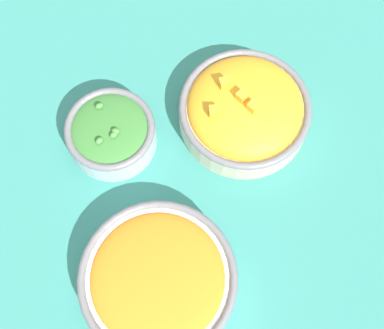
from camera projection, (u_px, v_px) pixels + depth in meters
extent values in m
plane|color=#337F75|center=(192.00, 171.00, 0.85)|extent=(3.00, 3.00, 0.00)
cylinder|color=#B2C1CC|center=(112.00, 135.00, 0.84)|extent=(0.14, 0.14, 0.05)
torus|color=slate|center=(109.00, 129.00, 0.82)|extent=(0.14, 0.14, 0.01)
ellipsoid|color=#387533|center=(109.00, 129.00, 0.82)|extent=(0.12, 0.12, 0.02)
ellipsoid|color=#47893D|center=(99.00, 106.00, 0.82)|extent=(0.02, 0.01, 0.01)
ellipsoid|color=#47893D|center=(114.00, 135.00, 0.80)|extent=(0.01, 0.01, 0.01)
ellipsoid|color=#47893D|center=(116.00, 131.00, 0.80)|extent=(0.01, 0.02, 0.01)
ellipsoid|color=#47893D|center=(99.00, 141.00, 0.80)|extent=(0.01, 0.01, 0.01)
cylinder|color=beige|center=(245.00, 114.00, 0.86)|extent=(0.21, 0.21, 0.04)
torus|color=slate|center=(246.00, 108.00, 0.84)|extent=(0.21, 0.21, 0.01)
ellipsoid|color=orange|center=(246.00, 108.00, 0.84)|extent=(0.18, 0.18, 0.06)
cube|color=#F4A828|center=(224.00, 83.00, 0.82)|extent=(0.02, 0.02, 0.01)
cube|color=#F4A828|center=(242.00, 96.00, 0.81)|extent=(0.02, 0.02, 0.01)
cube|color=#F4A828|center=(253.00, 106.00, 0.80)|extent=(0.01, 0.01, 0.01)
cube|color=#F4A828|center=(214.00, 111.00, 0.80)|extent=(0.02, 0.02, 0.01)
cylinder|color=white|center=(159.00, 281.00, 0.77)|extent=(0.22, 0.22, 0.05)
torus|color=slate|center=(158.00, 278.00, 0.74)|extent=(0.22, 0.22, 0.01)
ellipsoid|color=orange|center=(158.00, 278.00, 0.74)|extent=(0.19, 0.19, 0.03)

